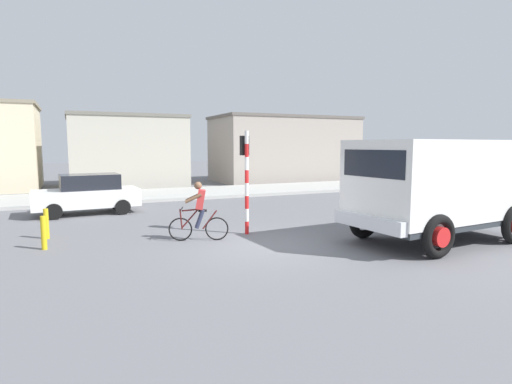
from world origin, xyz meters
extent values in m
plane|color=slate|center=(0.00, 0.00, 0.00)|extent=(120.00, 120.00, 0.00)
cube|color=#ADADA8|center=(0.00, 12.57, 0.08)|extent=(80.00, 5.00, 0.16)
cube|color=white|center=(4.85, -1.46, 1.80)|extent=(5.39, 2.91, 2.20)
cube|color=#2D3338|center=(4.85, -1.46, 0.62)|extent=(5.28, 2.86, 0.16)
cube|color=silver|center=(2.16, -1.68, 0.80)|extent=(0.43, 2.39, 0.36)
cube|color=black|center=(2.30, -1.67, 2.30)|extent=(0.29, 2.13, 0.70)
torus|color=black|center=(3.34, -2.87, 0.55)|extent=(1.12, 0.33, 1.10)
cylinder|color=red|center=(3.34, -2.87, 0.55)|extent=(0.52, 0.34, 0.50)
torus|color=black|center=(3.14, -0.32, 0.55)|extent=(1.12, 0.33, 1.10)
cylinder|color=red|center=(3.14, -0.32, 0.55)|extent=(0.52, 0.34, 0.50)
torus|color=black|center=(6.35, -0.05, 0.55)|extent=(1.12, 0.33, 1.10)
cylinder|color=red|center=(6.35, -0.05, 0.55)|extent=(0.52, 0.34, 0.50)
torus|color=black|center=(-1.94, 1.56, 0.34)|extent=(0.66, 0.26, 0.68)
torus|color=black|center=(-0.95, 1.22, 0.34)|extent=(0.66, 0.26, 0.68)
cylinder|color=#591E1E|center=(-1.61, 1.45, 0.91)|extent=(0.58, 0.24, 0.09)
cylinder|color=#591E1E|center=(-1.67, 1.47, 0.66)|extent=(0.49, 0.21, 0.57)
cylinder|color=#591E1E|center=(-1.14, 1.29, 0.61)|extent=(0.43, 0.18, 0.57)
cylinder|color=#591E1E|center=(-1.92, 1.56, 0.64)|extent=(0.10, 0.07, 0.59)
cylinder|color=black|center=(-1.90, 1.55, 0.95)|extent=(0.19, 0.48, 0.03)
cube|color=black|center=(-1.33, 1.35, 0.88)|extent=(0.27, 0.19, 0.06)
cube|color=#D13838|center=(-1.38, 1.37, 1.21)|extent=(0.38, 0.40, 0.59)
sphere|color=brown|center=(-1.45, 1.39, 1.61)|extent=(0.22, 0.22, 0.22)
cylinder|color=#2D334C|center=(-1.44, 1.29, 0.65)|extent=(0.33, 0.21, 0.57)
cylinder|color=brown|center=(-1.62, 1.28, 1.26)|extent=(0.49, 0.25, 0.29)
cylinder|color=#2D334C|center=(-1.38, 1.47, 0.65)|extent=(0.33, 0.21, 0.57)
cylinder|color=brown|center=(-1.52, 1.59, 1.26)|extent=(0.49, 0.25, 0.29)
cylinder|color=red|center=(0.18, 1.64, 0.20)|extent=(0.12, 0.12, 0.40)
cylinder|color=white|center=(0.18, 1.64, 0.60)|extent=(0.12, 0.12, 0.40)
cylinder|color=red|center=(0.18, 1.64, 1.00)|extent=(0.12, 0.12, 0.40)
cylinder|color=white|center=(0.18, 1.64, 1.40)|extent=(0.12, 0.12, 0.40)
cylinder|color=red|center=(0.18, 1.64, 1.80)|extent=(0.12, 0.12, 0.40)
cylinder|color=white|center=(0.18, 1.64, 2.20)|extent=(0.12, 0.12, 0.40)
cylinder|color=red|center=(0.18, 1.64, 2.60)|extent=(0.12, 0.12, 0.40)
cylinder|color=white|center=(0.18, 1.64, 3.00)|extent=(0.12, 0.12, 0.40)
cube|color=black|center=(0.18, 1.82, 2.75)|extent=(0.24, 0.20, 0.60)
sphere|color=red|center=(0.18, 1.94, 2.75)|extent=(0.14, 0.14, 0.14)
cube|color=white|center=(-4.22, 7.80, 0.65)|extent=(4.11, 1.97, 0.70)
cube|color=black|center=(-4.08, 7.81, 1.30)|extent=(2.29, 1.59, 0.60)
cylinder|color=black|center=(-5.41, 6.87, 0.30)|extent=(0.61, 0.22, 0.60)
cylinder|color=black|center=(-5.52, 8.57, 0.30)|extent=(0.61, 0.22, 0.60)
cylinder|color=black|center=(-2.93, 7.04, 0.30)|extent=(0.61, 0.22, 0.60)
cylinder|color=black|center=(-3.04, 8.73, 0.30)|extent=(0.61, 0.22, 0.60)
cylinder|color=gold|center=(-5.49, 2.07, 0.45)|extent=(0.14, 0.14, 0.90)
cylinder|color=gold|center=(-5.49, 3.47, 0.45)|extent=(0.14, 0.14, 0.90)
cube|color=#B2AD9E|center=(-1.25, 19.06, 2.26)|extent=(7.21, 5.90, 4.52)
cube|color=slate|center=(-1.25, 19.06, 4.62)|extent=(7.36, 6.02, 0.20)
cube|color=#9E9389|center=(10.59, 18.79, 2.37)|extent=(10.67, 5.74, 4.74)
cube|color=#5E5852|center=(10.59, 18.79, 4.84)|extent=(10.89, 5.85, 0.20)
camera|label=1|loc=(-4.76, -10.07, 2.76)|focal=29.07mm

